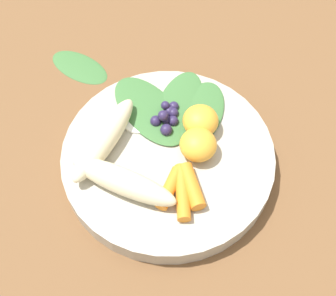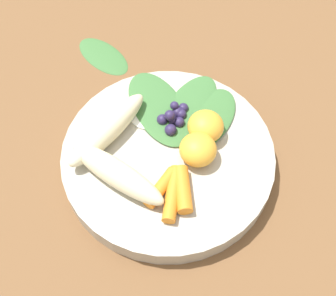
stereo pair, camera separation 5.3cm
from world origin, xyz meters
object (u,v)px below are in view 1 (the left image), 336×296
at_px(banana_peeled_left, 123,182).
at_px(kale_leaf_stray, 79,66).
at_px(orange_segment_near, 200,121).
at_px(bowl, 168,158).
at_px(banana_peeled_right, 104,139).

relative_size(banana_peeled_left, kale_leaf_stray, 1.38).
bearing_deg(kale_leaf_stray, orange_segment_near, 176.49).
relative_size(bowl, kale_leaf_stray, 2.75).
xyz_separation_m(bowl, banana_peeled_right, (-0.01, 0.07, 0.03)).
distance_m(banana_peeled_left, orange_segment_near, 0.12).
bearing_deg(banana_peeled_right, banana_peeled_left, 51.80).
bearing_deg(kale_leaf_stray, bowl, 161.84).
bearing_deg(banana_peeled_right, orange_segment_near, 129.61).
bearing_deg(banana_peeled_left, bowl, 67.66).
distance_m(bowl, orange_segment_near, 0.06).
bearing_deg(orange_segment_near, banana_peeled_left, 149.74).
bearing_deg(bowl, banana_peeled_left, 150.52).
height_order(banana_peeled_left, banana_peeled_right, same).
xyz_separation_m(bowl, orange_segment_near, (0.04, -0.03, 0.03)).
height_order(banana_peeled_right, kale_leaf_stray, banana_peeled_right).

